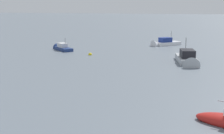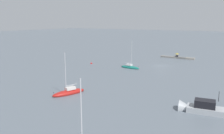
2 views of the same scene
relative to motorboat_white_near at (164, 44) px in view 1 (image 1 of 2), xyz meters
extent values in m
cube|color=silver|center=(-0.75, 0.80, -0.16)|extent=(5.38, 5.58, 0.95)
cone|color=silver|center=(1.18, -1.28, -0.16)|extent=(2.82, 2.81, 2.00)
cube|color=navy|center=(-0.28, 0.31, 0.79)|extent=(2.86, 2.91, 0.95)
cube|color=#283847|center=(0.18, -0.19, 0.83)|extent=(1.18, 1.10, 0.66)
cylinder|color=black|center=(-1.32, 1.43, 1.92)|extent=(0.06, 0.06, 1.32)
cube|color=#ADB2B7|center=(18.22, 4.66, -0.11)|extent=(7.13, 3.53, 1.14)
cone|color=#ADB2B7|center=(21.59, 5.19, -0.11)|extent=(2.73, 2.74, 2.40)
cube|color=black|center=(19.02, 4.79, 1.03)|extent=(3.26, 2.34, 1.14)
cube|color=#283847|center=(19.83, 4.92, 1.08)|extent=(0.41, 1.80, 0.80)
cylinder|color=black|center=(17.20, 4.50, 2.39)|extent=(0.07, 0.07, 1.59)
cube|color=navy|center=(11.48, -17.62, -0.20)|extent=(4.37, 4.53, 0.77)
cone|color=navy|center=(9.91, -19.32, -0.20)|extent=(2.29, 2.29, 1.62)
cube|color=silver|center=(11.10, -18.03, 0.56)|extent=(2.32, 2.36, 0.77)
cube|color=#283847|center=(10.73, -18.44, 0.60)|extent=(0.96, 0.89, 0.54)
cylinder|color=black|center=(11.95, -17.12, 1.49)|extent=(0.05, 0.05, 1.08)
sphere|color=yellow|center=(15.38, -11.25, -0.29)|extent=(0.61, 0.61, 0.61)
camera|label=1|loc=(65.07, 4.46, 8.14)|focal=49.70mm
camera|label=2|loc=(12.89, 41.73, 13.58)|focal=38.35mm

